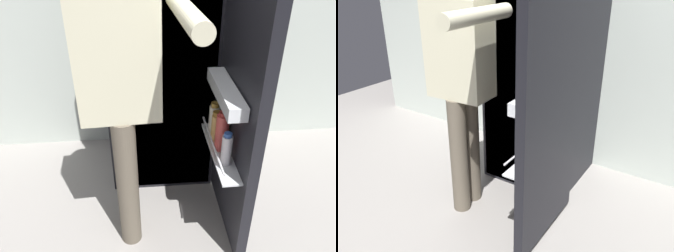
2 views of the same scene
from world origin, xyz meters
The scene contains 3 objects.
ground_plane centered at (0.00, 0.00, 0.00)m, with size 6.29×6.29×0.00m, color gray.
refrigerator centered at (0.03, 0.52, 0.83)m, with size 0.75×1.31×1.66m.
person centered at (-0.22, -0.11, 0.98)m, with size 0.54×0.68×1.65m.
Camera 1 is at (-0.13, -1.56, 1.65)m, focal length 35.60 mm.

